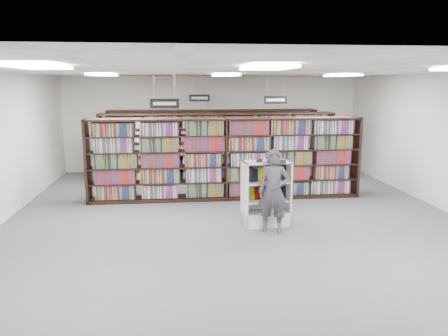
{
  "coord_description": "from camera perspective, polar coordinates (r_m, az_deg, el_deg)",
  "views": [
    {
      "loc": [
        -1.25,
        -8.99,
        2.93
      ],
      "look_at": [
        -0.21,
        0.5,
        1.1
      ],
      "focal_mm": 35.0,
      "sensor_mm": 36.0,
      "label": 1
    }
  ],
  "objects": [
    {
      "name": "aisle_sign_center",
      "position": [
        14.02,
        -3.23,
        9.21
      ],
      "size": [
        0.65,
        0.02,
        0.8
      ],
      "color": "#B2B2B7",
      "rests_on": "ceiling"
    },
    {
      "name": "floor",
      "position": [
        9.54,
        1.59,
        -7.04
      ],
      "size": [
        12.0,
        12.0,
        0.0
      ],
      "primitive_type": "plane",
      "color": "#4F4F54",
      "rests_on": "ground"
    },
    {
      "name": "ceiling",
      "position": [
        9.08,
        1.7,
        12.54
      ],
      "size": [
        10.0,
        12.0,
        0.1
      ],
      "primitive_type": "cube",
      "color": "white",
      "rests_on": "wall_back"
    },
    {
      "name": "bookshelf_row_mid",
      "position": [
        13.19,
        -0.76,
        2.66
      ],
      "size": [
        7.0,
        0.6,
        2.1
      ],
      "color": "black",
      "rests_on": "floor"
    },
    {
      "name": "open_book",
      "position": [
        9.02,
        6.13,
        1.07
      ],
      "size": [
        0.66,
        0.48,
        0.13
      ],
      "rotation": [
        0.0,
        0.0,
        -0.23
      ],
      "color": "black",
      "rests_on": "endcap_display"
    },
    {
      "name": "troffer_back_left",
      "position": [
        11.13,
        -15.63,
        11.64
      ],
      "size": [
        0.6,
        1.2,
        0.04
      ],
      "primitive_type": "cube",
      "color": "white",
      "rests_on": "ceiling"
    },
    {
      "name": "aisle_sign_right",
      "position": [
        12.31,
        6.74,
        8.92
      ],
      "size": [
        0.65,
        0.02,
        0.8
      ],
      "color": "#B2B2B7",
      "rests_on": "ceiling"
    },
    {
      "name": "wall_front",
      "position": [
        3.51,
        15.54,
        -11.9
      ],
      "size": [
        10.0,
        0.1,
        3.2
      ],
      "primitive_type": "cube",
      "color": "silver",
      "rests_on": "ground"
    },
    {
      "name": "troffer_front_center",
      "position": [
        6.13,
        5.69,
        12.93
      ],
      "size": [
        0.6,
        1.2,
        0.04
      ],
      "primitive_type": "cube",
      "color": "white",
      "rests_on": "ceiling"
    },
    {
      "name": "wall_back",
      "position": [
        15.1,
        -1.5,
        5.8
      ],
      "size": [
        10.0,
        0.1,
        3.2
      ],
      "primitive_type": "cube",
      "color": "silver",
      "rests_on": "ground"
    },
    {
      "name": "aisle_sign_left",
      "position": [
        10.0,
        -7.76,
        8.46
      ],
      "size": [
        0.65,
        0.02,
        0.8
      ],
      "color": "#B2B2B7",
      "rests_on": "ceiling"
    },
    {
      "name": "bookshelf_row_near",
      "position": [
        11.22,
        0.23,
        1.21
      ],
      "size": [
        7.0,
        0.6,
        2.1
      ],
      "color": "black",
      "rests_on": "floor"
    },
    {
      "name": "shopper",
      "position": [
        8.76,
        6.48,
        -3.04
      ],
      "size": [
        0.7,
        0.56,
        1.68
      ],
      "primitive_type": "imported",
      "rotation": [
        0.0,
        0.0,
        -0.29
      ],
      "color": "#45414A",
      "rests_on": "floor"
    },
    {
      "name": "troffer_back_center",
      "position": [
        11.07,
        0.24,
        12.04
      ],
      "size": [
        0.6,
        1.2,
        0.04
      ],
      "primitive_type": "cube",
      "color": "white",
      "rests_on": "ceiling"
    },
    {
      "name": "bookshelf_row_far",
      "position": [
        14.87,
        -1.39,
        3.59
      ],
      "size": [
        7.0,
        0.6,
        2.1
      ],
      "color": "black",
      "rests_on": "floor"
    },
    {
      "name": "troffer_back_right",
      "position": [
        11.79,
        15.2,
        11.6
      ],
      "size": [
        0.6,
        1.2,
        0.04
      ],
      "primitive_type": "cube",
      "color": "white",
      "rests_on": "ceiling"
    },
    {
      "name": "endcap_display",
      "position": [
        9.28,
        5.42,
        -4.54
      ],
      "size": [
        1.03,
        0.6,
        1.38
      ],
      "rotation": [
        0.0,
        0.0,
        0.12
      ],
      "color": "silver",
      "rests_on": "floor"
    },
    {
      "name": "troffer_front_left",
      "position": [
        6.25,
        -23.04,
        12.1
      ],
      "size": [
        0.6,
        1.2,
        0.04
      ],
      "primitive_type": "cube",
      "color": "white",
      "rests_on": "ceiling"
    }
  ]
}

